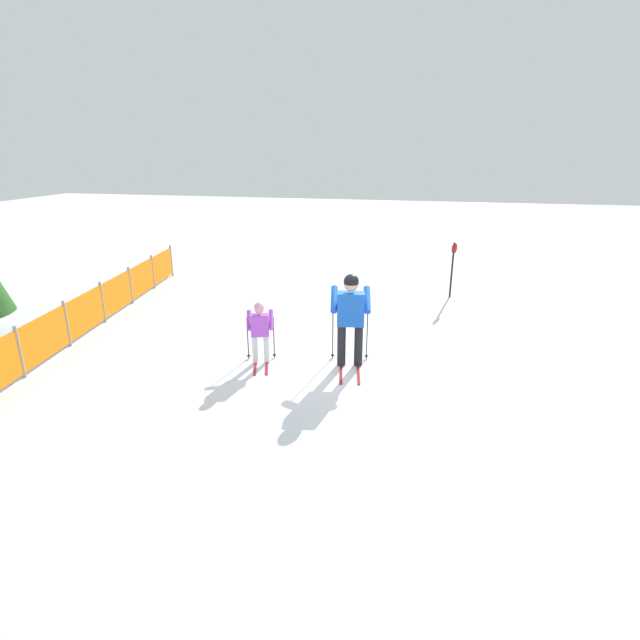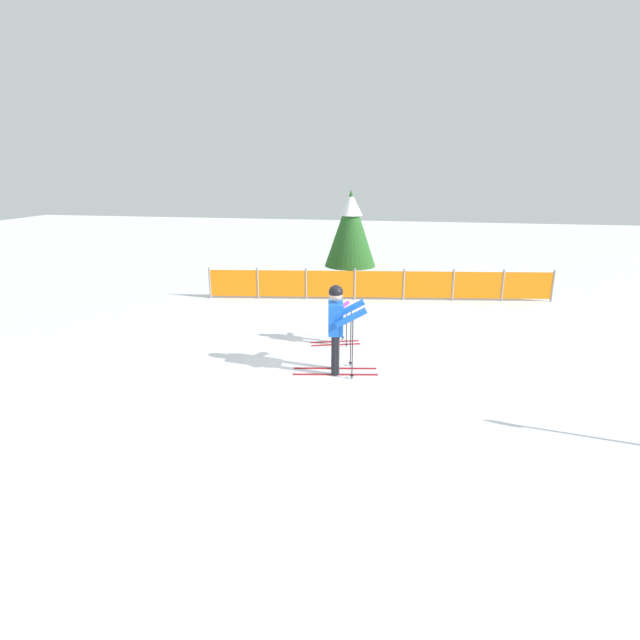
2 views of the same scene
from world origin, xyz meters
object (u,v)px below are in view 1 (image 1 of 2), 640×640
at_px(skier_adult, 351,311).
at_px(skier_child, 260,328).
at_px(safety_fence, 86,312).
at_px(trail_marker, 453,264).

relative_size(skier_adult, skier_child, 1.46).
bearing_deg(safety_fence, trail_marker, -59.26).
distance_m(skier_child, safety_fence, 4.18).
relative_size(skier_child, trail_marker, 0.80).
height_order(skier_adult, safety_fence, skier_adult).
xyz_separation_m(skier_child, safety_fence, (0.65, 4.12, -0.21)).
bearing_deg(trail_marker, skier_adult, 159.02).
distance_m(skier_child, trail_marker, 6.26).
height_order(safety_fence, trail_marker, trail_marker).
bearing_deg(skier_child, skier_adult, -98.21).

